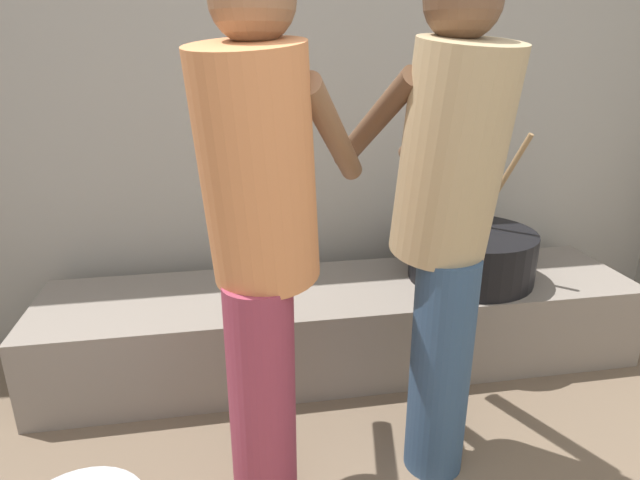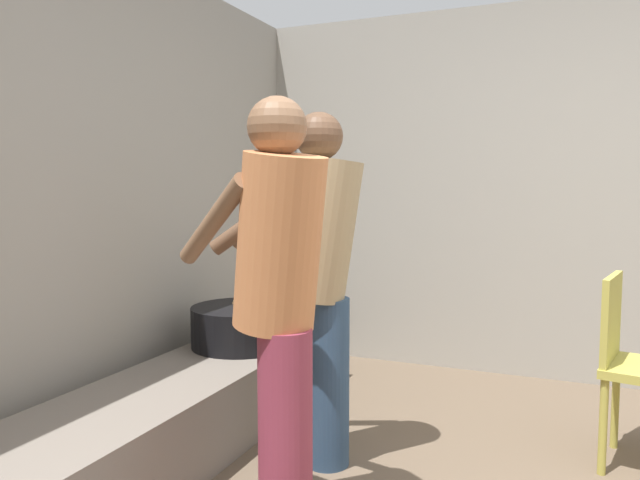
# 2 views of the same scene
# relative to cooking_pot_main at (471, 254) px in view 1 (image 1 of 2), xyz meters

# --- Properties ---
(block_enclosure_rear) EXTENTS (5.09, 0.20, 2.49)m
(block_enclosure_rear) POSITION_rel_cooking_pot_main_xyz_m (-1.05, 0.53, 0.75)
(block_enclosure_rear) COLOR #9E998E
(block_enclosure_rear) RESTS_ON ground_plane
(hearth_ledge) EXTENTS (2.67, 0.60, 0.38)m
(hearth_ledge) POSITION_rel_cooking_pot_main_xyz_m (-0.60, 0.01, -0.31)
(hearth_ledge) COLOR slate
(hearth_ledge) RESTS_ON ground_plane
(cooking_pot_main) EXTENTS (0.57, 0.57, 0.68)m
(cooking_pot_main) POSITION_rel_cooking_pot_main_xyz_m (0.00, 0.00, 0.00)
(cooking_pot_main) COLOR black
(cooking_pot_main) RESTS_ON hearth_ledge
(cook_in_tan_shirt) EXTENTS (0.46, 0.72, 1.62)m
(cook_in_tan_shirt) POSITION_rel_cooking_pot_main_xyz_m (-0.44, -0.67, 0.43)
(cook_in_tan_shirt) COLOR navy
(cook_in_tan_shirt) RESTS_ON ground_plane
(cook_in_orange_shirt) EXTENTS (0.60, 0.74, 1.60)m
(cook_in_orange_shirt) POSITION_rel_cooking_pot_main_xyz_m (-1.01, -0.75, 0.42)
(cook_in_orange_shirt) COLOR #8C3347
(cook_in_orange_shirt) RESTS_ON ground_plane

